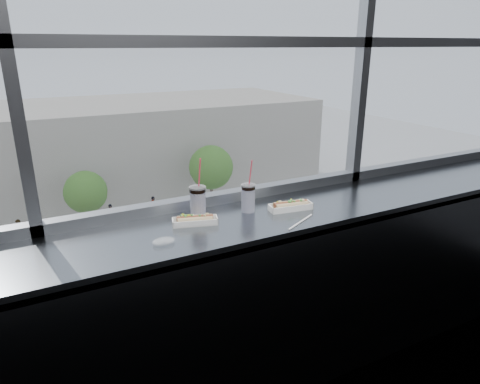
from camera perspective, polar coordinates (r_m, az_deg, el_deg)
name	(u,v)px	position (r m, az deg, el deg)	size (l,w,h in m)	color
wall_back_lower	(223,283)	(2.78, -2.33, -12.01)	(6.00, 6.00, 0.00)	black
counter	(243,223)	(2.33, 0.37, -4.13)	(6.00, 0.55, 0.06)	gray
counter_fascia	(265,329)	(2.39, 3.32, -17.83)	(6.00, 0.04, 1.04)	gray
hotdog_tray_left	(195,220)	(2.24, -6.02, -3.75)	(0.25, 0.14, 0.06)	white
hotdog_tray_right	(291,206)	(2.43, 6.76, -1.81)	(0.26, 0.12, 0.06)	white
soda_cup_left	(198,201)	(2.29, -5.64, -1.16)	(0.09, 0.09, 0.33)	white
soda_cup_right	(248,197)	(2.37, 1.09, -0.61)	(0.08, 0.08, 0.30)	white
loose_straw	(301,222)	(2.27, 8.09, -3.95)	(0.01, 0.01, 0.24)	white
wrapper	(164,241)	(2.05, -10.15, -6.44)	(0.10, 0.07, 0.03)	silver
plaza_ground	(42,181)	(47.49, -24.93, 1.37)	(120.00, 120.00, 0.00)	#B1B1B1
street_asphalt	(70,296)	(25.70, -21.68, -12.73)	(80.00, 10.00, 0.06)	black
far_sidewalk	(56,240)	(32.85, -23.29, -5.85)	(80.00, 6.00, 0.04)	#B1B1B1
far_building	(39,154)	(41.17, -25.23, 4.62)	(50.00, 14.00, 8.00)	#A79F93
car_near_c	(75,318)	(21.68, -21.12, -15.37)	(6.76, 2.82, 2.25)	maroon
car_far_c	(237,215)	(31.65, -0.40, -3.08)	(5.99, 2.49, 2.00)	#FCFFC8
car_far_b	(67,247)	(28.78, -22.09, -6.86)	(6.19, 2.58, 2.06)	maroon
car_near_d	(240,275)	(23.63, 0.06, -11.02)	(6.51, 2.71, 2.17)	#BABBB3
car_near_e	(315,256)	(26.03, 9.97, -8.44)	(6.20, 2.58, 2.07)	#6D59A6
pedestrian_d	(153,204)	(34.39, -11.47, -1.64)	(0.90, 0.68, 2.03)	#66605B
pedestrian_b	(19,230)	(32.48, -27.37, -4.50)	(1.02, 0.77, 2.30)	#66605B
pedestrian_c	(111,212)	(33.61, -16.85, -2.62)	(0.89, 0.67, 2.00)	#66605B
tree_center	(86,192)	(31.89, -19.89, -0.01)	(3.01, 3.01, 4.70)	#47382B
tree_right	(211,167)	(34.10, -3.87, 3.29)	(3.53, 3.53, 5.52)	#47382B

